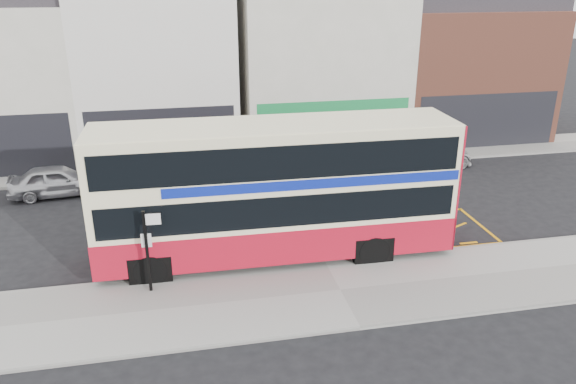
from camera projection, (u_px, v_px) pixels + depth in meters
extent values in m
plane|color=black|center=(322.00, 260.00, 19.92)|extent=(120.00, 120.00, 0.00)
cube|color=#9B9993|center=(340.00, 292.00, 17.80)|extent=(40.00, 4.00, 0.15)
cube|color=gray|center=(325.00, 263.00, 19.55)|extent=(40.00, 0.15, 0.15)
cube|color=#9B9993|center=(270.00, 161.00, 29.92)|extent=(50.00, 3.00, 0.15)
cube|color=silver|center=(5.00, 83.00, 29.64)|extent=(8.00, 8.00, 8.00)
cube|color=silver|center=(158.00, 69.00, 30.93)|extent=(8.00, 8.00, 9.00)
cube|color=black|center=(162.00, 139.00, 28.37)|extent=(7.36, 0.06, 3.20)
cube|color=black|center=(163.00, 143.00, 28.46)|extent=(5.60, 0.04, 2.00)
cube|color=silver|center=(317.00, 68.00, 32.67)|extent=(9.00, 8.00, 8.50)
cube|color=#16803F|center=(334.00, 130.00, 30.02)|extent=(8.28, 0.06, 3.20)
cube|color=black|center=(334.00, 134.00, 30.11)|extent=(6.30, 0.04, 2.00)
cube|color=#9E543F|center=(458.00, 72.00, 34.51)|extent=(9.00, 8.00, 7.50)
cube|color=black|center=(487.00, 122.00, 31.67)|extent=(8.28, 0.06, 3.20)
cube|color=black|center=(487.00, 125.00, 31.77)|extent=(6.30, 0.04, 2.00)
cube|color=#FFF4C2|center=(275.00, 188.00, 19.22)|extent=(12.22, 2.97, 4.48)
cube|color=#AF0E23|center=(276.00, 231.00, 19.82)|extent=(12.26, 3.01, 1.22)
cube|color=#AF0E23|center=(441.00, 177.00, 20.24)|extent=(0.11, 2.81, 4.48)
cube|color=black|center=(276.00, 196.00, 19.33)|extent=(11.74, 3.02, 1.05)
cube|color=black|center=(275.00, 150.00, 18.72)|extent=(11.74, 3.02, 1.11)
cube|color=#0D2099|center=(307.00, 170.00, 19.19)|extent=(9.79, 2.98, 0.33)
cube|color=black|center=(93.00, 216.00, 18.41)|extent=(0.10, 2.55, 1.77)
cube|color=black|center=(86.00, 160.00, 17.69)|extent=(0.10, 2.55, 1.11)
cube|color=black|center=(90.00, 186.00, 18.02)|extent=(0.08, 1.94, 0.39)
cube|color=#FFF4C2|center=(275.00, 126.00, 18.41)|extent=(12.22, 2.86, 0.13)
cylinder|color=black|center=(150.00, 270.00, 18.10)|extent=(1.11, 0.33, 1.11)
cylinder|color=black|center=(153.00, 236.00, 20.41)|extent=(1.11, 0.33, 1.11)
cylinder|color=black|center=(374.00, 251.00, 19.37)|extent=(1.11, 0.33, 1.11)
cylinder|color=black|center=(353.00, 221.00, 21.68)|extent=(1.11, 0.33, 1.11)
cube|color=black|center=(147.00, 252.00, 17.24)|extent=(0.10, 0.10, 2.72)
cube|color=white|center=(153.00, 219.00, 16.87)|extent=(0.49, 0.07, 0.40)
cube|color=white|center=(146.00, 240.00, 17.15)|extent=(0.32, 0.05, 0.45)
imported|color=silver|center=(57.00, 181.00, 25.38)|extent=(4.31, 2.07, 1.42)
imported|color=#44464C|center=(310.00, 165.00, 27.44)|extent=(4.54, 2.44, 1.42)
imported|color=silver|center=(428.00, 155.00, 28.82)|extent=(5.20, 3.10, 1.41)
cylinder|color=black|center=(402.00, 130.00, 32.05)|extent=(0.24, 0.24, 2.14)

